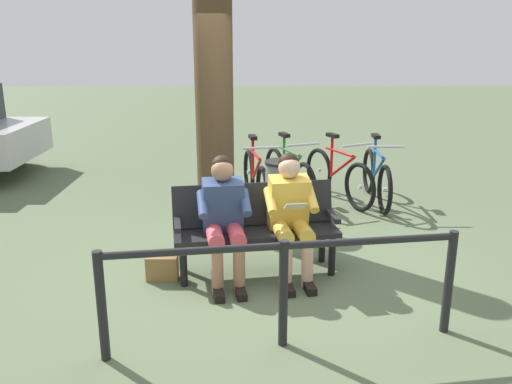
{
  "coord_description": "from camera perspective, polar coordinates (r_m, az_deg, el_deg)",
  "views": [
    {
      "loc": [
        0.23,
        4.97,
        2.29
      ],
      "look_at": [
        0.16,
        -0.27,
        0.75
      ],
      "focal_mm": 37.95,
      "sensor_mm": 36.0,
      "label": 1
    }
  ],
  "objects": [
    {
      "name": "tree_trunk",
      "position": [
        6.45,
        -4.43,
        9.4
      ],
      "size": [
        0.45,
        0.45,
        3.02
      ],
      "primitive_type": "cylinder",
      "color": "#4C3823",
      "rests_on": "ground"
    },
    {
      "name": "bench",
      "position": [
        5.33,
        -0.1,
        -3.18
      ],
      "size": [
        1.65,
        0.71,
        0.87
      ],
      "rotation": [
        0.0,
        0.0,
        0.15
      ],
      "color": "black",
      "rests_on": "ground"
    },
    {
      "name": "bicycle_silver",
      "position": [
        7.7,
        8.65,
        1.67
      ],
      "size": [
        0.77,
        1.55,
        0.94
      ],
      "rotation": [
        0.0,
        0.0,
        2.0
      ],
      "color": "black",
      "rests_on": "ground"
    },
    {
      "name": "litter_bin",
      "position": [
        6.55,
        2.68,
        -0.27
      ],
      "size": [
        0.41,
        0.41,
        0.83
      ],
      "color": "slate",
      "rests_on": "ground"
    },
    {
      "name": "railing_fence",
      "position": [
        4.03,
        2.92,
        -8.75
      ],
      "size": [
        2.68,
        0.42,
        0.85
      ],
      "rotation": [
        0.0,
        0.0,
        0.13
      ],
      "color": "black",
      "rests_on": "ground"
    },
    {
      "name": "handbag",
      "position": [
        5.33,
        -9.86,
        -7.89
      ],
      "size": [
        0.3,
        0.15,
        0.24
      ],
      "primitive_type": "cube",
      "rotation": [
        0.0,
        0.0,
        -0.02
      ],
      "color": "olive",
      "rests_on": "ground"
    },
    {
      "name": "person_companion",
      "position": [
        5.08,
        -3.4,
        -2.31
      ],
      "size": [
        0.53,
        0.81,
        1.2
      ],
      "rotation": [
        0.0,
        0.0,
        0.15
      ],
      "color": "#334772",
      "rests_on": "ground"
    },
    {
      "name": "bicycle_blue",
      "position": [
        7.66,
        3.5,
        1.75
      ],
      "size": [
        0.69,
        1.6,
        0.94
      ],
      "rotation": [
        0.0,
        0.0,
        1.93
      ],
      "color": "black",
      "rests_on": "ground"
    },
    {
      "name": "ground_plane",
      "position": [
        5.48,
        1.72,
        -8.33
      ],
      "size": [
        40.0,
        40.0,
        0.0
      ],
      "primitive_type": "plane",
      "color": "#566647"
    },
    {
      "name": "person_reading",
      "position": [
        5.18,
        3.66,
        -1.93
      ],
      "size": [
        0.53,
        0.81,
        1.2
      ],
      "rotation": [
        0.0,
        0.0,
        0.15
      ],
      "color": "gold",
      "rests_on": "ground"
    },
    {
      "name": "bicycle_purple",
      "position": [
        7.46,
        -0.08,
        1.38
      ],
      "size": [
        0.48,
        1.67,
        0.94
      ],
      "rotation": [
        0.0,
        0.0,
        1.74
      ],
      "color": "black",
      "rests_on": "ground"
    },
    {
      "name": "bicycle_black",
      "position": [
        7.72,
        12.57,
        1.5
      ],
      "size": [
        0.48,
        1.68,
        0.94
      ],
      "rotation": [
        0.0,
        0.0,
        1.56
      ],
      "color": "black",
      "rests_on": "ground"
    }
  ]
}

